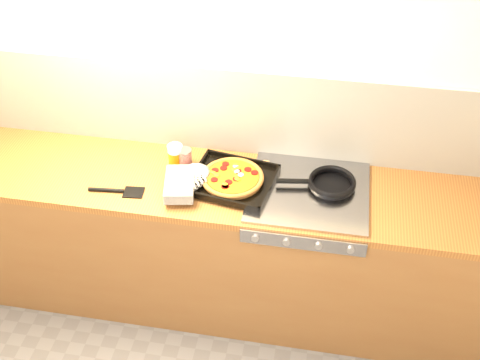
% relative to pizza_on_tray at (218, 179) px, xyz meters
% --- Properties ---
extents(room_shell, '(3.20, 3.20, 3.20)m').
position_rel_pizza_on_tray_xyz_m(room_shell, '(0.01, 0.31, 0.21)').
color(room_shell, white).
rests_on(room_shell, ground).
extents(counter_run, '(3.20, 0.62, 0.90)m').
position_rel_pizza_on_tray_xyz_m(counter_run, '(0.01, 0.02, -0.49)').
color(counter_run, brown).
rests_on(counter_run, ground).
extents(stovetop, '(0.60, 0.56, 0.02)m').
position_rel_pizza_on_tray_xyz_m(stovetop, '(0.46, 0.02, -0.04)').
color(stovetop, '#95959A').
rests_on(stovetop, counter_run).
extents(pizza_on_tray, '(0.57, 0.46, 0.07)m').
position_rel_pizza_on_tray_xyz_m(pizza_on_tray, '(0.00, 0.00, 0.00)').
color(pizza_on_tray, black).
rests_on(pizza_on_tray, stovetop).
extents(frying_pan, '(0.42, 0.28, 0.04)m').
position_rel_pizza_on_tray_xyz_m(frying_pan, '(0.57, 0.07, -0.01)').
color(frying_pan, black).
rests_on(frying_pan, stovetop).
extents(tomato_can, '(0.09, 0.09, 0.11)m').
position_rel_pizza_on_tray_xyz_m(tomato_can, '(-0.21, 0.13, 0.01)').
color(tomato_can, '#AA0E0D').
rests_on(tomato_can, counter_run).
extents(juice_glass, '(0.10, 0.10, 0.13)m').
position_rel_pizza_on_tray_xyz_m(juice_glass, '(-0.25, 0.12, 0.02)').
color(juice_glass, orange).
rests_on(juice_glass, counter_run).
extents(wooden_spoon, '(0.29, 0.11, 0.02)m').
position_rel_pizza_on_tray_xyz_m(wooden_spoon, '(0.12, 0.19, -0.03)').
color(wooden_spoon, '#A47145').
rests_on(wooden_spoon, counter_run).
extents(black_spatula, '(0.29, 0.09, 0.02)m').
position_rel_pizza_on_tray_xyz_m(black_spatula, '(-0.49, -0.14, -0.04)').
color(black_spatula, black).
rests_on(black_spatula, counter_run).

